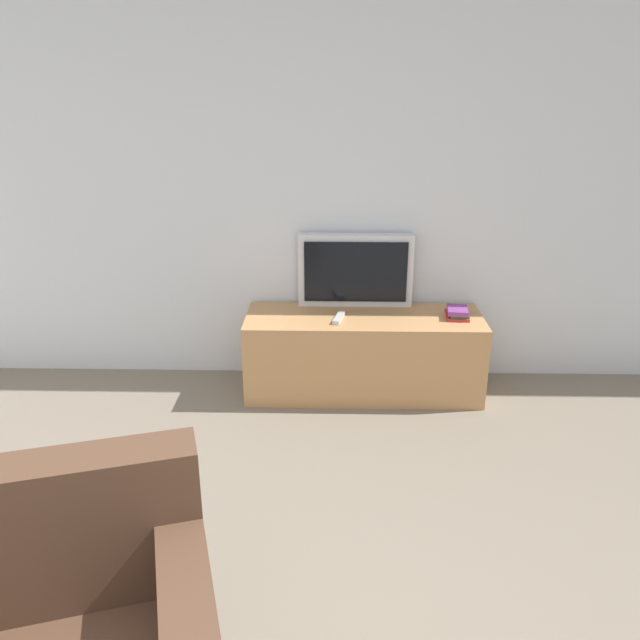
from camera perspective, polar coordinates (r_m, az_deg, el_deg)
The scene contains 5 objects.
wall_back at distance 3.98m, azimuth -2.86°, elevation 12.62°, with size 9.00×0.06×2.60m.
tv_stand at distance 3.98m, azimuth 3.97°, elevation -3.10°, with size 1.47×0.51×0.51m.
television at distance 4.00m, azimuth 3.26°, elevation 4.56°, with size 0.73×0.09×0.47m.
book_stack at distance 3.94m, azimuth 12.46°, elevation 0.65°, with size 0.16×0.21×0.06m.
remote_on_stand at distance 3.81m, azimuth 1.75°, elevation 0.21°, with size 0.08×0.20×0.02m.
Camera 1 is at (0.28, -0.90, 1.88)m, focal length 35.00 mm.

